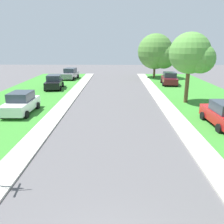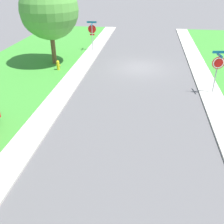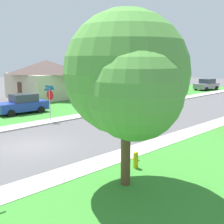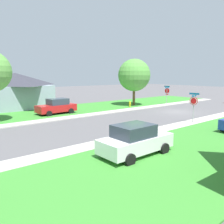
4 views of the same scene
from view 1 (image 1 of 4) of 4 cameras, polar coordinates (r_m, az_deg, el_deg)
The scene contains 8 objects.
sidewalk_east at distance 17.33m, azimuth 16.23°, elevation -2.82°, with size 1.40×56.00×0.10m, color #B7B2A8.
sidewalk_west at distance 17.41m, azimuth -15.20°, elevation -2.65°, with size 1.40×56.00×0.10m, color #B7B2A8.
car_grey_kerbside_mid at distance 38.26m, azimuth -10.05°, elevation 9.04°, with size 2.34×4.45×1.76m.
car_maroon_across_road at distance 33.40m, azimuth 13.64°, elevation 7.81°, with size 2.33×4.45×1.76m.
car_white_driveway_right at distance 20.40m, azimuth -21.11°, elevation 1.99°, with size 2.04×4.30×1.76m.
car_black_far_down_street at distance 30.36m, azimuth -13.79°, elevation 6.99°, with size 2.40×4.48×1.76m.
tree_sidewalk_near at distance 39.52m, azimuth 10.89°, elevation 13.87°, with size 6.00×5.59×7.04m.
tree_across_right at distance 23.05m, azimuth 18.85°, elevation 12.93°, with size 3.99×3.72×6.52m.
Camera 1 is at (0.15, -3.80, 5.52)m, focal length 37.91 mm.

